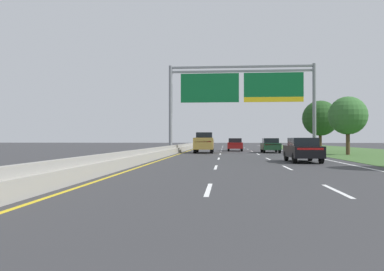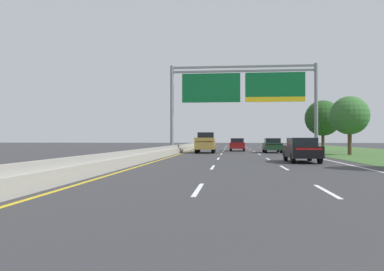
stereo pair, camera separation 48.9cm
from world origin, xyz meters
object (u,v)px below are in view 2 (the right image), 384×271
pickup_truck_gold (206,143)px  car_black_right_lane_sedan (302,149)px  roadside_tree_far (323,118)px  car_darkgreen_right_lane_sedan (272,145)px  roadside_tree_mid (350,116)px  overhead_sign_gantry (243,91)px  car_red_centre_lane_sedan (237,144)px

pickup_truck_gold → car_black_right_lane_sedan: size_ratio=1.23×
pickup_truck_gold → roadside_tree_far: size_ratio=0.89×
car_darkgreen_right_lane_sedan → roadside_tree_mid: roadside_tree_mid is taller
overhead_sign_gantry → car_black_right_lane_sedan: overhead_sign_gantry is taller
car_darkgreen_right_lane_sedan → roadside_tree_far: size_ratio=0.72×
overhead_sign_gantry → car_red_centre_lane_sedan: (-0.44, 8.22, -5.64)m
car_red_centre_lane_sedan → car_darkgreen_right_lane_sedan: same height
pickup_truck_gold → roadside_tree_mid: bearing=-107.9°
car_darkgreen_right_lane_sedan → roadside_tree_mid: size_ratio=0.81×
roadside_tree_far → car_red_centre_lane_sedan: bearing=176.4°
overhead_sign_gantry → car_darkgreen_right_lane_sedan: overhead_sign_gantry is taller
roadside_tree_mid → roadside_tree_far: size_ratio=0.90×
overhead_sign_gantry → car_black_right_lane_sedan: size_ratio=3.41×
roadside_tree_mid → car_red_centre_lane_sedan: bearing=133.0°
car_red_centre_lane_sedan → roadside_tree_mid: (10.22, -10.96, 2.85)m
car_red_centre_lane_sedan → car_darkgreen_right_lane_sedan: 6.68m
overhead_sign_gantry → pickup_truck_gold: bearing=159.1°
pickup_truck_gold → roadside_tree_far: roadside_tree_far is taller
overhead_sign_gantry → roadside_tree_mid: overhead_sign_gantry is taller
car_black_right_lane_sedan → overhead_sign_gantry: bearing=12.3°
car_darkgreen_right_lane_sedan → roadside_tree_far: bearing=-52.3°
car_darkgreen_right_lane_sedan → roadside_tree_far: (6.48, 4.94, 3.15)m
car_red_centre_lane_sedan → roadside_tree_mid: roadside_tree_mid is taller
car_darkgreen_right_lane_sedan → overhead_sign_gantry: bearing=129.6°
overhead_sign_gantry → roadside_tree_far: 12.56m
car_black_right_lane_sedan → car_red_centre_lane_sedan: bearing=8.8°
car_red_centre_lane_sedan → car_darkgreen_right_lane_sedan: bearing=-145.7°
car_darkgreen_right_lane_sedan → roadside_tree_far: 8.74m
car_black_right_lane_sedan → car_darkgreen_right_lane_sedan: (-0.11, 17.20, 0.00)m
pickup_truck_gold → roadside_tree_far: (13.63, 6.07, 2.90)m
pickup_truck_gold → car_black_right_lane_sedan: 17.63m
car_red_centre_lane_sedan → car_darkgreen_right_lane_sedan: size_ratio=1.00×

